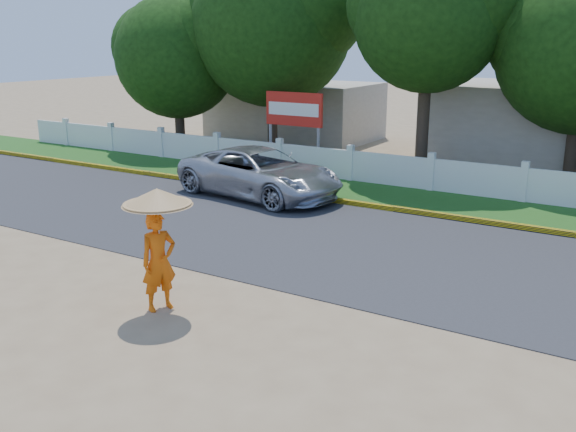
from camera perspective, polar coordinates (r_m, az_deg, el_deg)
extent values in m
plane|color=#9E8460|center=(12.60, -4.79, -7.80)|extent=(120.00, 120.00, 0.00)
cube|color=#38383A|center=(16.20, 4.62, -2.37)|extent=(60.00, 7.00, 0.02)
cube|color=#2D601E|center=(20.85, 11.18, 1.48)|extent=(60.00, 3.50, 0.03)
cube|color=yellow|center=(19.30, 9.42, 0.63)|extent=(40.00, 0.18, 0.16)
cube|color=silver|center=(22.07, 12.59, 3.60)|extent=(40.00, 0.10, 1.10)
cube|color=#B7AD99|center=(27.77, 23.33, 7.32)|extent=(10.00, 6.00, 3.20)
cube|color=#B7AD99|center=(33.15, 0.59, 9.37)|extent=(8.00, 5.00, 2.80)
imported|color=#ADAEB5|center=(20.71, -2.51, 3.86)|extent=(5.99, 3.43, 1.57)
imported|color=#DD5A0B|center=(12.26, -11.42, -3.99)|extent=(0.68, 0.81, 1.90)
cylinder|color=gray|center=(12.00, -11.43, -0.75)|extent=(0.03, 0.03, 1.23)
cone|color=tan|center=(11.87, -11.56, 1.68)|extent=(1.30, 1.30, 0.31)
cylinder|color=gray|center=(26.05, -1.56, 6.77)|extent=(0.12, 0.12, 2.00)
cylinder|color=gray|center=(24.94, 2.71, 6.36)|extent=(0.12, 0.12, 2.00)
cube|color=red|center=(25.31, 0.54, 9.48)|extent=(2.50, 0.12, 1.30)
cube|color=silver|center=(25.25, 0.47, 9.47)|extent=(2.25, 0.02, 0.49)
cylinder|color=#473828|center=(24.57, 24.00, 6.15)|extent=(0.44, 0.44, 3.06)
cylinder|color=#473828|center=(28.57, -1.39, 9.17)|extent=(0.44, 0.44, 3.60)
sphere|color=#1C4710|center=(28.39, -1.44, 16.58)|extent=(6.86, 6.86, 6.86)
cylinder|color=#473828|center=(24.22, 11.93, 8.45)|extent=(0.44, 0.44, 4.24)
sphere|color=#1C4710|center=(24.06, 12.42, 16.95)|extent=(5.34, 5.34, 5.34)
cylinder|color=#473828|center=(30.20, -9.60, 8.40)|extent=(0.44, 0.44, 2.65)
sphere|color=#1C4710|center=(29.99, -9.85, 13.79)|extent=(5.51, 5.51, 5.51)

